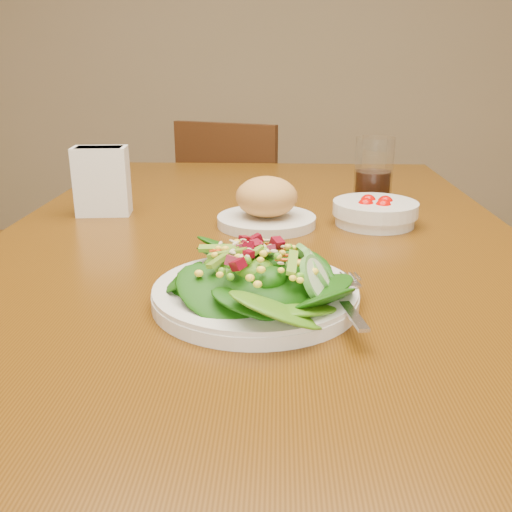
% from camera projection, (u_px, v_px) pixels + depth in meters
% --- Properties ---
extents(dining_table, '(0.90, 1.40, 0.75)m').
position_uv_depth(dining_table, '(259.00, 287.00, 1.02)').
color(dining_table, '#57310A').
rests_on(dining_table, ground_plane).
extents(chair_far, '(0.49, 0.49, 0.84)m').
position_uv_depth(chair_far, '(240.00, 228.00, 2.11)').
color(chair_far, '#3F1F0D').
rests_on(chair_far, ground_plane).
extents(salad_plate, '(0.26, 0.25, 0.07)m').
position_uv_depth(salad_plate, '(263.00, 283.00, 0.69)').
color(salad_plate, silver).
rests_on(salad_plate, dining_table).
extents(bread_plate, '(0.18, 0.18, 0.09)m').
position_uv_depth(bread_plate, '(267.00, 206.00, 1.02)').
color(bread_plate, silver).
rests_on(bread_plate, dining_table).
extents(tomato_bowl, '(0.15, 0.15, 0.05)m').
position_uv_depth(tomato_bowl, '(375.00, 212.00, 1.03)').
color(tomato_bowl, silver).
rests_on(tomato_bowl, dining_table).
extents(drinking_glass, '(0.08, 0.08, 0.14)m').
position_uv_depth(drinking_glass, '(373.00, 176.00, 1.16)').
color(drinking_glass, silver).
rests_on(drinking_glass, dining_table).
extents(napkin_holder, '(0.10, 0.06, 0.13)m').
position_uv_depth(napkin_holder, '(102.00, 179.00, 1.08)').
color(napkin_holder, white).
rests_on(napkin_holder, dining_table).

